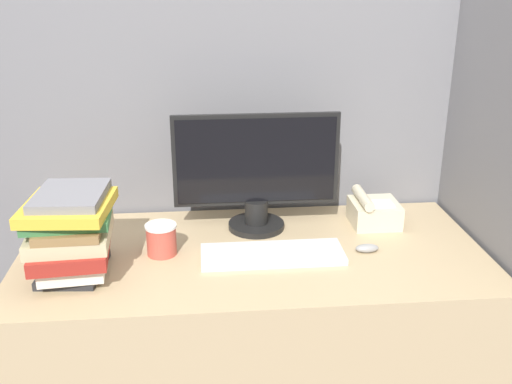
% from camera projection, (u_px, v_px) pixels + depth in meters
% --- Properties ---
extents(cubicle_panel_rear, '(1.89, 0.04, 1.61)m').
position_uv_depth(cubicle_panel_rear, '(243.00, 191.00, 2.27)').
color(cubicle_panel_rear, slate).
rests_on(cubicle_panel_rear, ground_plane).
extents(cubicle_panel_right, '(0.04, 0.77, 1.61)m').
position_uv_depth(cubicle_panel_right, '(484.00, 221.00, 2.00)').
color(cubicle_panel_right, slate).
rests_on(cubicle_panel_right, ground_plane).
extents(desk, '(1.49, 0.71, 0.75)m').
position_uv_depth(desk, '(253.00, 349.00, 2.06)').
color(desk, tan).
rests_on(desk, ground_plane).
extents(monitor, '(0.56, 0.19, 0.41)m').
position_uv_depth(monitor, '(256.00, 175.00, 2.03)').
color(monitor, black).
rests_on(monitor, desk).
extents(keyboard, '(0.45, 0.16, 0.02)m').
position_uv_depth(keyboard, '(272.00, 254.00, 1.88)').
color(keyboard, silver).
rests_on(keyboard, desk).
extents(mouse, '(0.08, 0.04, 0.03)m').
position_uv_depth(mouse, '(367.00, 248.00, 1.91)').
color(mouse, gray).
rests_on(mouse, desk).
extents(coffee_cup, '(0.10, 0.10, 0.10)m').
position_uv_depth(coffee_cup, '(161.00, 239.00, 1.89)').
color(coffee_cup, '#BF4C3F').
rests_on(coffee_cup, desk).
extents(book_stack, '(0.25, 0.31, 0.26)m').
position_uv_depth(book_stack, '(71.00, 233.00, 1.74)').
color(book_stack, '#262628').
rests_on(book_stack, desk).
extents(desk_telephone, '(0.16, 0.18, 0.12)m').
position_uv_depth(desk_telephone, '(373.00, 211.00, 2.11)').
color(desk_telephone, beige).
rests_on(desk_telephone, desk).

